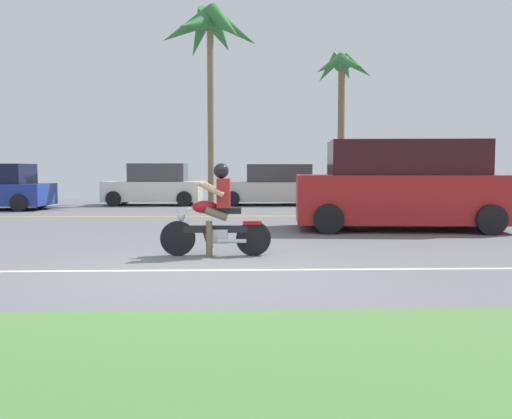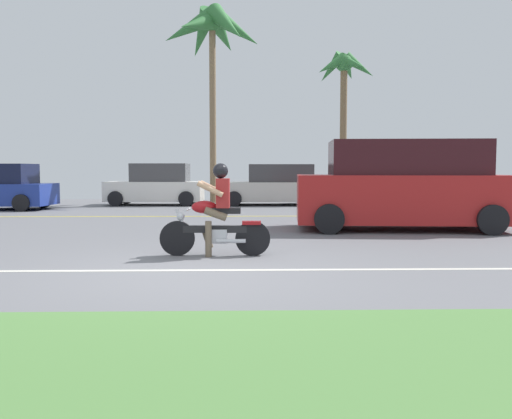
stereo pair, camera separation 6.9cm
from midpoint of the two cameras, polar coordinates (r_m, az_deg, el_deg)
name	(u,v)px [view 2 (the right image)]	position (r m, az deg, el deg)	size (l,w,h in m)	color
ground	(207,244)	(10.34, -4.92, -3.54)	(56.00, 30.00, 0.04)	slate
grass_median	(129,400)	(3.46, -12.37, -18.69)	(56.00, 3.80, 0.06)	#548442
lane_line_near	(193,270)	(7.55, -6.22, -6.25)	(50.40, 0.12, 0.01)	silver
lane_line_far	(219,216)	(16.04, -3.70, -0.69)	(50.40, 0.12, 0.01)	yellow
motorcyclist	(216,217)	(8.71, -3.94, -0.76)	(1.75, 0.57, 1.46)	black
suv_nearby	(403,187)	(12.88, 15.09, 2.28)	(4.96, 2.46, 2.01)	#AD1E1E
parked_car_1	(157,186)	(21.40, -10.14, 2.43)	(3.68, 1.94, 1.58)	white
parked_car_2	(276,186)	(21.14, 2.17, 2.45)	(4.20, 2.07, 1.55)	beige
parked_car_3	(434,188)	(20.07, 18.01, 2.10)	(4.33, 1.95, 1.51)	navy
palm_tree_0	(344,78)	(23.83, 9.20, 13.29)	(2.71, 2.69, 6.29)	brown
palm_tree_1	(212,34)	(23.09, -4.46, 17.60)	(4.10, 3.95, 7.97)	#846B4C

